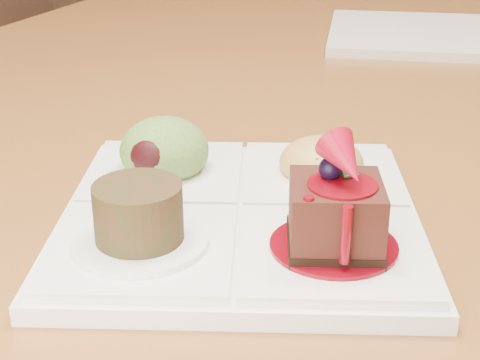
% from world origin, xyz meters
% --- Properties ---
extents(dining_table, '(1.00, 1.80, 0.75)m').
position_xyz_m(dining_table, '(0.00, 0.00, 0.68)').
color(dining_table, brown).
rests_on(dining_table, ground).
extents(sampler_plate, '(0.30, 0.30, 0.09)m').
position_xyz_m(sampler_plate, '(0.04, -0.39, 0.77)').
color(sampler_plate, white).
rests_on(sampler_plate, dining_table).
extents(second_plate, '(0.29, 0.29, 0.01)m').
position_xyz_m(second_plate, '(0.07, 0.21, 0.76)').
color(second_plate, white).
rests_on(second_plate, dining_table).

